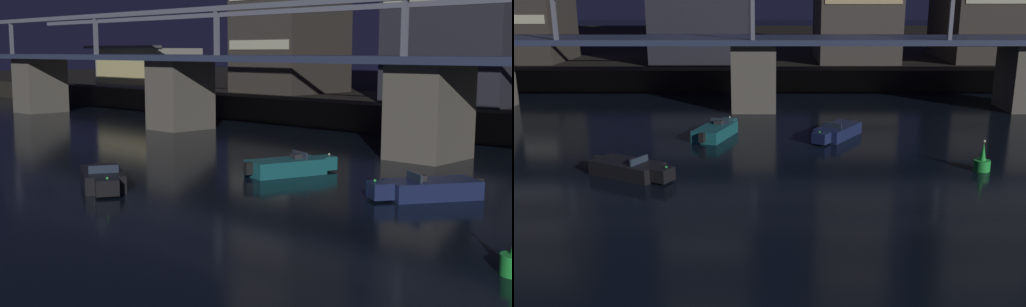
% 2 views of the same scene
% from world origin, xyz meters
% --- Properties ---
extents(river_bridge, '(97.00, 6.40, 9.38)m').
position_xyz_m(river_bridge, '(-0.00, 35.27, 4.13)').
color(river_bridge, '#605B51').
rests_on(river_bridge, ground).
extents(waterfront_pavilion, '(12.40, 7.40, 4.70)m').
position_xyz_m(waterfront_pavilion, '(-43.04, 47.19, 4.44)').
color(waterfront_pavilion, '#B2AD9E').
rests_on(waterfront_pavilion, far_riverbank).
extents(speedboat_near_right, '(3.79, 4.79, 1.16)m').
position_xyz_m(speedboat_near_right, '(5.83, 25.40, 0.41)').
color(speedboat_near_right, '#19234C').
rests_on(speedboat_near_right, ground).
extents(speedboat_mid_left, '(4.89, 3.52, 1.16)m').
position_xyz_m(speedboat_mid_left, '(-6.16, 16.93, 0.41)').
color(speedboat_mid_left, black).
rests_on(speedboat_mid_left, ground).
extents(speedboat_mid_right, '(2.92, 5.14, 1.16)m').
position_xyz_m(speedboat_mid_right, '(-2.34, 25.64, 0.41)').
color(speedboat_mid_right, '#196066').
rests_on(speedboat_mid_right, ground).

